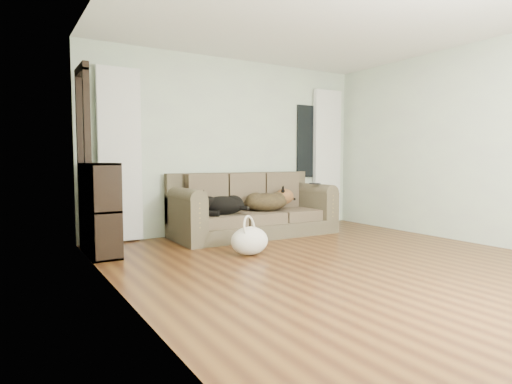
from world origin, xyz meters
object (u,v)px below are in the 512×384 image
dog_black_lab (220,205)px  tote_bag (249,241)px  sofa (255,204)px  bookshelf (100,211)px  dog_shepherd (268,201)px

dog_black_lab → tote_bag: bearing=-74.3°
sofa → tote_bag: size_ratio=5.27×
sofa → bookshelf: bookshelf is taller
dog_black_lab → dog_shepherd: dog_shepherd is taller
tote_bag → bookshelf: bookshelf is taller
dog_black_lab → dog_shepherd: (0.79, 0.02, 0.01)m
bookshelf → sofa: bearing=8.7°
sofa → tote_bag: bearing=-123.6°
dog_black_lab → tote_bag: dog_black_lab is taller
dog_shepherd → tote_bag: bearing=66.6°
tote_bag → bookshelf: size_ratio=0.43×
tote_bag → sofa: bearing=56.4°
sofa → dog_shepherd: 0.21m
sofa → bookshelf: size_ratio=2.24×
bookshelf → dog_black_lab: bearing=8.5°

